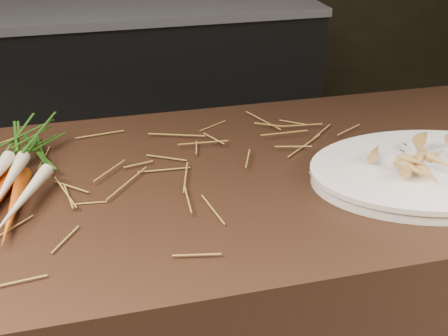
# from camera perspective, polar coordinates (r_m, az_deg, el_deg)

# --- Properties ---
(back_counter) EXTENTS (1.82, 0.62, 0.84)m
(back_counter) POSITION_cam_1_polar(r_m,az_deg,el_deg) (3.02, -8.39, 8.28)
(back_counter) COLOR black
(back_counter) RESTS_ON ground
(straw_bedding) EXTENTS (1.40, 0.60, 0.02)m
(straw_bedding) POSITION_cam_1_polar(r_m,az_deg,el_deg) (1.09, -14.40, -2.01)
(straw_bedding) COLOR olive
(straw_bedding) RESTS_ON main_counter
(root_veg_bunch) EXTENTS (0.20, 0.46, 0.08)m
(root_veg_bunch) POSITION_cam_1_polar(r_m,az_deg,el_deg) (1.16, -21.00, 0.58)
(root_veg_bunch) COLOR orange
(root_veg_bunch) RESTS_ON main_counter
(serving_platter) EXTENTS (0.52, 0.38, 0.03)m
(serving_platter) POSITION_cam_1_polar(r_m,az_deg,el_deg) (1.18, 20.45, -0.54)
(serving_platter) COLOR white
(serving_platter) RESTS_ON main_counter
(roasted_veg_heap) EXTENTS (0.26, 0.20, 0.05)m
(roasted_veg_heap) POSITION_cam_1_polar(r_m,az_deg,el_deg) (1.16, 20.78, 1.18)
(roasted_veg_heap) COLOR #B07D41
(roasted_veg_heap) RESTS_ON serving_platter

